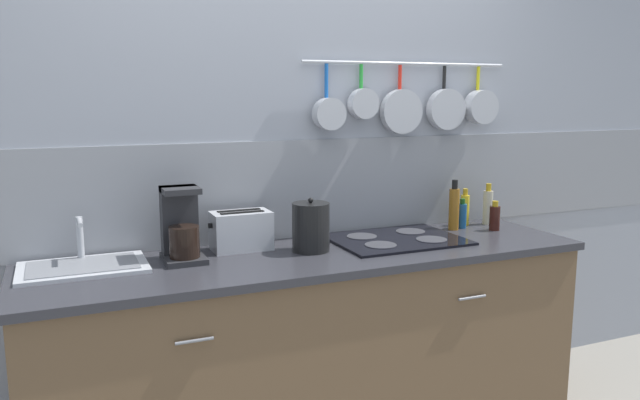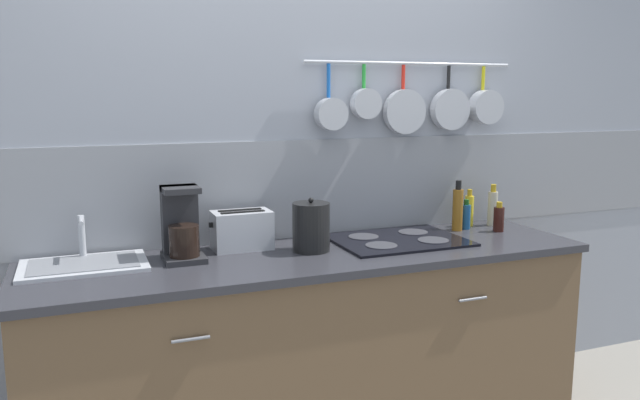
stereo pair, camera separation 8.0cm
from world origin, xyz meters
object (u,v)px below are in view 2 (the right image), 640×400
Objects in this scene: kettle at (311,227)px; bottle_olive_oil at (469,210)px; bottle_vinegar at (499,218)px; bottle_sesame_oil at (493,207)px; bottle_hot_sauce at (466,216)px; coffee_maker at (182,229)px; toaster at (242,230)px; bottle_cooking_wine at (458,209)px.

bottle_olive_oil is at bearing 11.03° from kettle.
bottle_vinegar is (0.06, -0.17, -0.02)m from bottle_olive_oil.
bottle_hot_sauce is at bearing -171.78° from bottle_sesame_oil.
kettle reaches higher than bottle_hot_sauce.
coffee_maker reaches higher than kettle.
kettle is (0.55, -0.08, -0.02)m from coffee_maker.
toaster is 1.37m from bottle_sesame_oil.
bottle_sesame_oil reaches higher than bottle_hot_sauce.
bottle_olive_oil is 0.13m from bottle_sesame_oil.
bottle_sesame_oil is at bearing 0.43° from toaster.
bottle_sesame_oil reaches higher than bottle_olive_oil.
bottle_hot_sauce is at bearing 2.11° from coffee_maker.
bottle_sesame_oil is (1.64, 0.08, -0.03)m from coffee_maker.
kettle is (0.28, -0.15, 0.02)m from toaster.
toaster is at bearing 152.12° from kettle.
bottle_olive_oil is (1.52, 0.11, -0.04)m from coffee_maker.
kettle is 1.10m from bottle_sesame_oil.
bottle_sesame_oil is (0.18, 0.03, 0.03)m from bottle_hot_sauce.
bottle_vinegar is 0.69× the size of bottle_sesame_oil.
bottle_sesame_oil is (0.06, 0.14, 0.03)m from bottle_vinegar.
bottle_cooking_wine is 1.18× the size of bottle_sesame_oil.
kettle is at bearing -7.87° from coffee_maker.
coffee_maker is 1.20× the size of bottle_cooking_wine.
coffee_maker is 1.12× the size of toaster.
bottle_sesame_oil is (1.37, 0.01, 0.01)m from toaster.
coffee_maker is 1.59× the size of bottle_olive_oil.
kettle is 1.23× the size of bottle_olive_oil.
bottle_vinegar is at bearing -69.86° from bottle_olive_oil.
bottle_olive_oil is at bearing 110.14° from bottle_vinegar.
bottle_hot_sauce reaches higher than bottle_vinegar.
bottle_olive_oil is at bearing 1.89° from toaster.
toaster is 1.80× the size of bottle_hot_sauce.
bottle_hot_sauce is at bearing 137.23° from bottle_vinegar.
bottle_cooking_wine is (1.40, 0.04, -0.02)m from coffee_maker.
bottle_sesame_oil reaches higher than toaster.
coffee_maker is at bearing -165.83° from toaster.
bottle_vinegar is at bearing -114.89° from bottle_sesame_oil.
toaster is 1.27× the size of bottle_sesame_oil.
coffee_maker is 1.52m from bottle_olive_oil.
coffee_maker is 0.56m from kettle.
toaster is 1.42× the size of bottle_olive_oil.
kettle is at bearing -27.88° from toaster.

